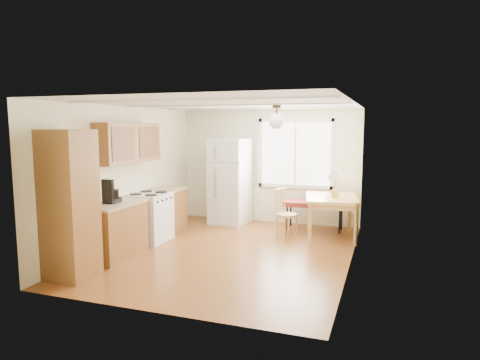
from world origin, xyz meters
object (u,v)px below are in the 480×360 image
at_px(refrigerator, 230,181).
at_px(chair, 284,209).
at_px(bench, 315,205).
at_px(dining_table, 331,202).

bearing_deg(refrigerator, chair, -19.69).
bearing_deg(refrigerator, bench, 4.60).
bearing_deg(chair, refrigerator, 178.74).
height_order(bench, chair, chair).
bearing_deg(chair, bench, 74.45).
relative_size(bench, dining_table, 0.91).
bearing_deg(chair, dining_table, 32.44).
distance_m(dining_table, chair, 0.94).
bearing_deg(dining_table, chair, 177.85).
height_order(bench, dining_table, dining_table).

